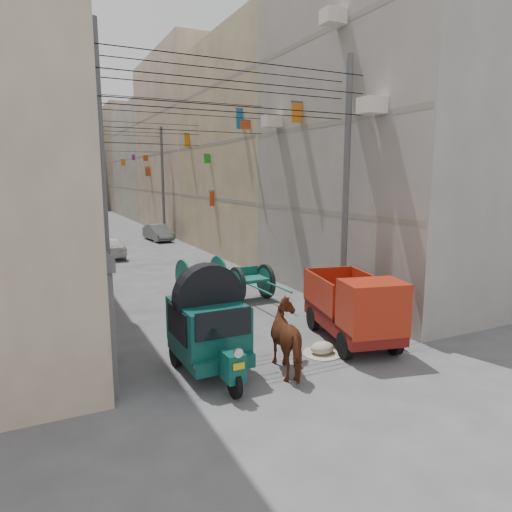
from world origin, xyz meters
TOP-DOWN VIEW (x-y plane):
  - ground at (0.00, 0.00)m, footprint 140.00×140.00m
  - building_row_right at (8.00, 34.13)m, footprint 8.00×62.00m
  - end_cap_building at (0.00, 66.00)m, footprint 22.00×10.00m
  - shutters_left at (-3.92, 10.38)m, footprint 0.18×14.40m
  - signboards at (-0.01, 21.66)m, footprint 8.22×40.52m
  - ac_units at (3.65, 7.67)m, footprint 0.70×6.55m
  - utility_poles at (0.00, 17.00)m, footprint 7.40×22.20m
  - overhead_cables at (0.00, 14.40)m, footprint 7.40×22.52m
  - auto_rickshaw at (-1.76, 3.78)m, footprint 1.59×2.75m
  - tonga_cart at (1.80, 9.00)m, footprint 1.38×2.82m
  - mini_truck at (2.31, 3.61)m, footprint 2.26×3.69m
  - second_cart at (0.47, 10.74)m, footprint 1.70×1.54m
  - feed_sack at (1.18, 3.56)m, footprint 0.62×0.50m
  - horse at (-0.04, 3.00)m, footprint 1.12×1.98m
  - distant_car_white at (-1.56, 20.53)m, footprint 1.71×3.67m
  - distant_car_grey at (2.62, 26.09)m, footprint 1.51×3.53m
  - distant_car_green at (-1.68, 37.11)m, footprint 2.30×4.12m

SIDE VIEW (x-z plane):
  - ground at x=0.00m, z-range 0.00..0.00m
  - feed_sack at x=1.18m, z-range 0.00..0.31m
  - distant_car_green at x=-1.68m, z-range 0.00..1.13m
  - distant_car_grey at x=2.62m, z-range 0.00..1.13m
  - distant_car_white at x=-1.56m, z-range 0.00..1.21m
  - tonga_cart at x=1.80m, z-range 0.03..1.29m
  - second_cart at x=0.47m, z-range 0.05..1.43m
  - horse at x=-0.04m, z-range 0.00..1.58m
  - mini_truck at x=2.31m, z-range -0.04..1.89m
  - auto_rickshaw at x=-1.76m, z-range 0.17..2.10m
  - shutters_left at x=-3.92m, z-range 0.06..2.93m
  - signboards at x=-0.01m, z-range 0.59..6.27m
  - utility_poles at x=0.00m, z-range 0.00..8.00m
  - building_row_right at x=8.00m, z-range -0.54..13.46m
  - end_cap_building at x=0.00m, z-range 0.00..13.00m
  - overhead_cables at x=0.00m, z-range 6.20..7.33m
  - ac_units at x=3.65m, z-range 5.76..9.11m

